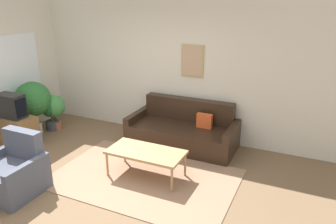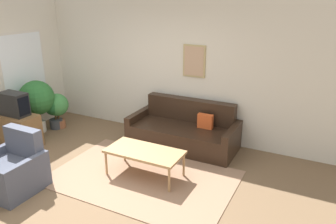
{
  "view_description": "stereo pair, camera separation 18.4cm",
  "coord_description": "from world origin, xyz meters",
  "px_view_note": "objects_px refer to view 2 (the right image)",
  "views": [
    {
      "loc": [
        2.84,
        -3.22,
        2.7
      ],
      "look_at": [
        0.67,
        1.49,
        0.85
      ],
      "focal_mm": 35.0,
      "sensor_mm": 36.0,
      "label": 1
    },
    {
      "loc": [
        3.01,
        -3.14,
        2.7
      ],
      "look_at": [
        0.67,
        1.49,
        0.85
      ],
      "focal_mm": 35.0,
      "sensor_mm": 36.0,
      "label": 2
    }
  ],
  "objects_px": {
    "couch": "(184,131)",
    "armchair": "(13,171)",
    "tv": "(14,104)",
    "coffee_table": "(145,153)",
    "potted_plant_tall": "(37,99)"
  },
  "relations": [
    {
      "from": "tv",
      "to": "potted_plant_tall",
      "type": "bearing_deg",
      "value": 103.92
    },
    {
      "from": "tv",
      "to": "coffee_table",
      "type": "bearing_deg",
      "value": 2.32
    },
    {
      "from": "couch",
      "to": "armchair",
      "type": "xyz_separation_m",
      "value": [
        -1.63,
        -2.48,
        0.0
      ]
    },
    {
      "from": "tv",
      "to": "potted_plant_tall",
      "type": "relative_size",
      "value": 0.49
    },
    {
      "from": "coffee_table",
      "to": "armchair",
      "type": "distance_m",
      "value": 1.94
    },
    {
      "from": "coffee_table",
      "to": "tv",
      "type": "height_order",
      "value": "tv"
    },
    {
      "from": "tv",
      "to": "armchair",
      "type": "height_order",
      "value": "tv"
    },
    {
      "from": "armchair",
      "to": "potted_plant_tall",
      "type": "height_order",
      "value": "potted_plant_tall"
    },
    {
      "from": "couch",
      "to": "armchair",
      "type": "relative_size",
      "value": 2.31
    },
    {
      "from": "armchair",
      "to": "coffee_table",
      "type": "bearing_deg",
      "value": 55.59
    },
    {
      "from": "couch",
      "to": "armchair",
      "type": "bearing_deg",
      "value": -123.34
    },
    {
      "from": "potted_plant_tall",
      "to": "couch",
      "type": "bearing_deg",
      "value": 14.01
    },
    {
      "from": "couch",
      "to": "coffee_table",
      "type": "height_order",
      "value": "couch"
    },
    {
      "from": "couch",
      "to": "armchair",
      "type": "height_order",
      "value": "armchair"
    },
    {
      "from": "armchair",
      "to": "tv",
      "type": "bearing_deg",
      "value": 155.41
    }
  ]
}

